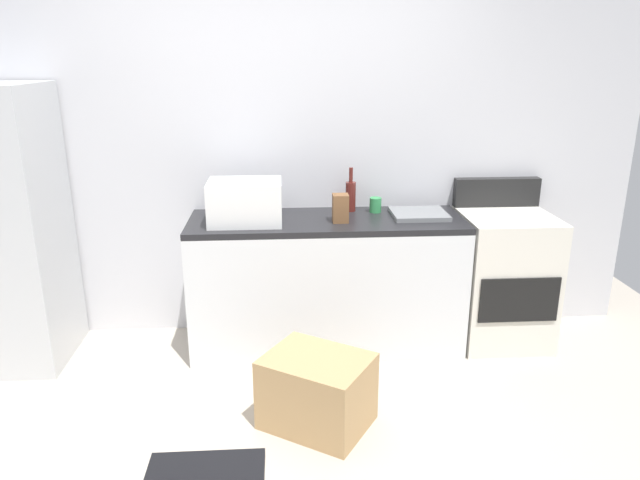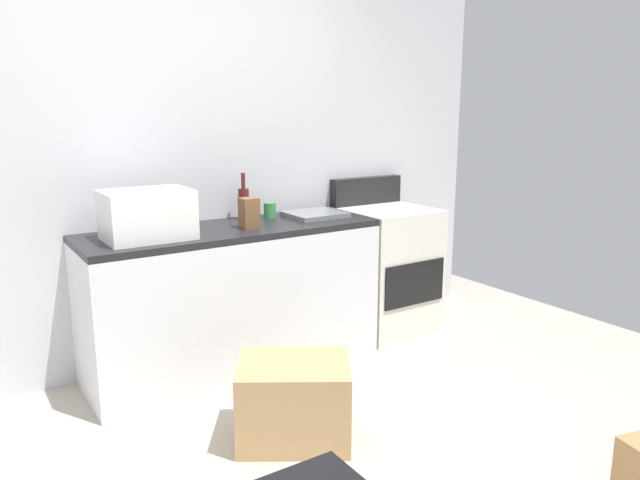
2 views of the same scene
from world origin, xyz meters
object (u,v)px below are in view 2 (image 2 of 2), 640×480
Objects in this scene: microwave at (147,215)px; knife_block at (249,213)px; cardboard_box_large at (294,401)px; wine_bottle at (244,202)px; stove_oven at (386,267)px; coffee_mug at (270,210)px.

microwave is 2.56× the size of knife_block.
knife_block is at bearing 76.61° from cardboard_box_large.
knife_block is 1.18m from cardboard_box_large.
cardboard_box_large is (-0.30, -1.12, -0.81)m from wine_bottle.
stove_oven is 1.66m from cardboard_box_large.
cardboard_box_large is (-1.34, -0.94, -0.27)m from stove_oven.
stove_oven is 6.11× the size of knife_block.
knife_block is at bearing -139.38° from coffee_mug.
microwave is 1.28m from cardboard_box_large.
stove_oven is 1.19m from wine_bottle.
cardboard_box_large is (-0.20, -0.86, -0.79)m from knife_block.
stove_oven is at bearing -10.11° from wine_bottle.
stove_oven reaches higher than coffee_mug.
microwave is at bearing -160.75° from wine_bottle.
knife_block is at bearing -2.15° from microwave.
microwave is (-1.74, -0.06, 0.57)m from stove_oven.
wine_bottle is 0.56× the size of cardboard_box_large.
microwave reaches higher than stove_oven.
wine_bottle reaches higher than cardboard_box_large.
coffee_mug is 0.56× the size of knife_block.
wine_bottle is at bearing 70.24° from knife_block.
microwave is 4.60× the size of coffee_mug.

